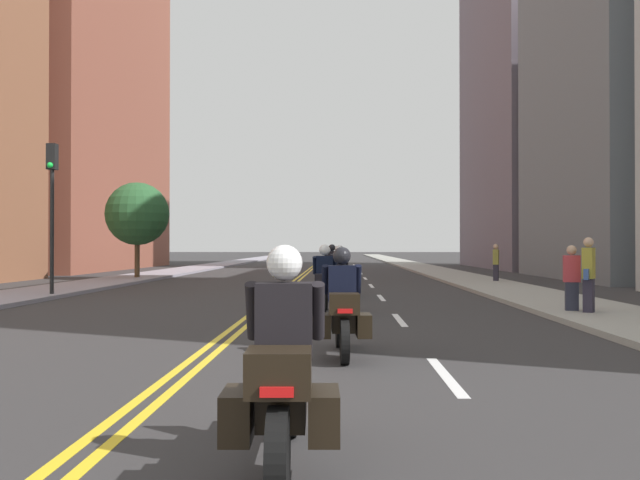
{
  "coord_description": "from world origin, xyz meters",
  "views": [
    {
      "loc": [
        1.94,
        0.02,
        1.58
      ],
      "look_at": [
        1.32,
        21.68,
        1.79
      ],
      "focal_mm": 36.44,
      "sensor_mm": 36.0,
      "label": 1
    }
  ],
  "objects": [
    {
      "name": "ground_plane",
      "position": [
        0.0,
        48.0,
        0.0
      ],
      "size": [
        264.0,
        264.0,
        0.0
      ],
      "primitive_type": "plane",
      "color": "#302E2F"
    },
    {
      "name": "sidewalk_left",
      "position": [
        -7.91,
        48.0,
        0.06
      ],
      "size": [
        2.83,
        144.0,
        0.12
      ],
      "primitive_type": "cube",
      "color": "gray",
      "rests_on": "ground"
    },
    {
      "name": "sidewalk_right",
      "position": [
        7.91,
        48.0,
        0.06
      ],
      "size": [
        2.83,
        144.0,
        0.12
      ],
      "primitive_type": "cube",
      "color": "#98978F",
      "rests_on": "ground"
    },
    {
      "name": "centreline_yellow_inner",
      "position": [
        -0.12,
        48.0,
        0.0
      ],
      "size": [
        0.12,
        132.0,
        0.01
      ],
      "primitive_type": "cube",
      "color": "yellow",
      "rests_on": "ground"
    },
    {
      "name": "centreline_yellow_outer",
      "position": [
        0.12,
        48.0,
        0.0
      ],
      "size": [
        0.12,
        132.0,
        0.01
      ],
      "primitive_type": "cube",
      "color": "yellow",
      "rests_on": "ground"
    },
    {
      "name": "lane_dashes_white",
      "position": [
        3.25,
        29.0,
        0.0
      ],
      "size": [
        0.14,
        56.4,
        0.01
      ],
      "color": "silver",
      "rests_on": "ground"
    },
    {
      "name": "building_right_1",
      "position": [
        16.44,
        31.8,
        8.11
      ],
      "size": [
        8.0,
        12.74,
        16.23
      ],
      "color": "slate",
      "rests_on": "ground"
    },
    {
      "name": "building_left_2",
      "position": [
        -16.59,
        44.61,
        15.36
      ],
      "size": [
        8.3,
        20.36,
        30.72
      ],
      "color": "brown",
      "rests_on": "ground"
    },
    {
      "name": "building_right_2",
      "position": [
        16.24,
        48.1,
        15.17
      ],
      "size": [
        7.6,
        16.92,
        30.35
      ],
      "color": "slate",
      "rests_on": "ground"
    },
    {
      "name": "motorcycle_0",
      "position": [
        1.56,
        4.57,
        0.64
      ],
      "size": [
        0.77,
        2.12,
        1.59
      ],
      "rotation": [
        0.0,
        0.0,
        0.03
      ],
      "color": "black",
      "rests_on": "ground"
    },
    {
      "name": "motorcycle_1",
      "position": [
        1.99,
        9.33,
        0.65
      ],
      "size": [
        0.78,
        2.09,
        1.58
      ],
      "rotation": [
        0.0,
        0.0,
        0.05
      ],
      "color": "black",
      "rests_on": "ground"
    },
    {
      "name": "motorcycle_2",
      "position": [
        1.61,
        15.3,
        0.67
      ],
      "size": [
        0.76,
        2.1,
        1.63
      ],
      "rotation": [
        0.0,
        0.0,
        -0.01
      ],
      "color": "black",
      "rests_on": "ground"
    },
    {
      "name": "motorcycle_3",
      "position": [
        1.97,
        20.56,
        0.65
      ],
      "size": [
        0.78,
        2.17,
        1.62
      ],
      "rotation": [
        0.0,
        0.0,
        0.04
      ],
      "color": "black",
      "rests_on": "ground"
    },
    {
      "name": "motorcycle_4",
      "position": [
        1.68,
        25.28,
        0.66
      ],
      "size": [
        0.78,
        2.13,
        1.66
      ],
      "rotation": [
        0.0,
        0.0,
        -0.04
      ],
      "color": "black",
      "rests_on": "ground"
    },
    {
      "name": "motorcycle_5",
      "position": [
        1.64,
        30.85,
        0.66
      ],
      "size": [
        0.76,
        2.17,
        1.62
      ],
      "rotation": [
        0.0,
        0.0,
        -0.01
      ],
      "color": "black",
      "rests_on": "ground"
    },
    {
      "name": "motorcycle_6",
      "position": [
        1.81,
        36.34,
        0.65
      ],
      "size": [
        0.77,
        2.26,
        1.61
      ],
      "rotation": [
        0.0,
        0.0,
        0.01
      ],
      "color": "black",
      "rests_on": "ground"
    },
    {
      "name": "motorcycle_7",
      "position": [
        1.57,
        41.74,
        0.63
      ],
      "size": [
        0.77,
        2.12,
        1.57
      ],
      "rotation": [
        0.0,
        0.0,
        0.02
      ],
      "color": "black",
      "rests_on": "ground"
    },
    {
      "name": "traffic_light_near",
      "position": [
        -6.89,
        19.74,
        3.26
      ],
      "size": [
        0.28,
        0.38,
        4.75
      ],
      "color": "black",
      "rests_on": "ground"
    },
    {
      "name": "pedestrian_0",
      "position": [
        7.49,
        14.57,
        0.92
      ],
      "size": [
        0.39,
        0.49,
        1.78
      ],
      "rotation": [
        0.0,
        0.0,
        4.15
      ],
      "color": "#292533",
      "rests_on": "ground"
    },
    {
      "name": "pedestrian_1",
      "position": [
        8.62,
        27.75,
        0.87
      ],
      "size": [
        0.33,
        0.41,
        1.68
      ],
      "rotation": [
        0.0,
        0.0,
        4.36
      ],
      "color": "#292632",
      "rests_on": "ground"
    },
    {
      "name": "pedestrian_2",
      "position": [
        7.25,
        14.96,
        0.83
      ],
      "size": [
        0.4,
        0.29,
        1.61
      ],
      "rotation": [
        0.0,
        0.0,
        2.92
      ],
      "color": "#292B3A",
      "rests_on": "ground"
    },
    {
      "name": "street_tree_0",
      "position": [
        -7.59,
        30.43,
        3.12
      ],
      "size": [
        2.98,
        2.98,
        4.61
      ],
      "color": "#513A25",
      "rests_on": "ground"
    }
  ]
}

